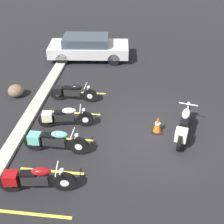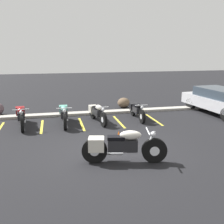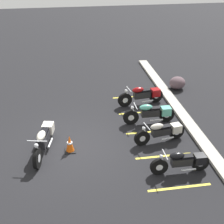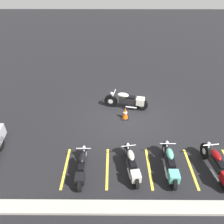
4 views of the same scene
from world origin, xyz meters
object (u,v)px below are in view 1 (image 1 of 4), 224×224
object	(u,v)px
parked_bike_3	(71,92)
car_silver	(88,47)
parked_bike_2	(63,117)
motorcycle_cream_featured	(184,125)
parked_bike_1	(53,141)
parked_bike_0	(33,179)
landscape_rock_0	(16,91)
traffic_cone	(158,125)

from	to	relation	value
parked_bike_3	car_silver	bearing A→B (deg)	91.68
parked_bike_2	parked_bike_3	world-z (taller)	parked_bike_2
motorcycle_cream_featured	parked_bike_1	world-z (taller)	motorcycle_cream_featured
parked_bike_1	car_silver	xyz separation A→B (m)	(7.86, 0.22, 0.21)
motorcycle_cream_featured	car_silver	size ratio (longest dim) A/B	0.54
parked_bike_2	car_silver	distance (m)	6.40
parked_bike_0	car_silver	distance (m)	9.67
parked_bike_3	landscape_rock_0	world-z (taller)	parked_bike_3
parked_bike_0	landscape_rock_0	bearing A→B (deg)	108.38
parked_bike_2	car_silver	xyz separation A→B (m)	(6.39, 0.20, 0.24)
landscape_rock_0	traffic_cone	world-z (taller)	traffic_cone
parked_bike_1	parked_bike_3	bearing A→B (deg)	93.01
parked_bike_3	car_silver	world-z (taller)	car_silver
parked_bike_1	landscape_rock_0	xyz separation A→B (m)	(3.44, 2.67, -0.19)
motorcycle_cream_featured	parked_bike_2	distance (m)	4.51
parked_bike_1	landscape_rock_0	bearing A→B (deg)	128.32
parked_bike_1	parked_bike_2	xyz separation A→B (m)	(1.47, 0.02, -0.03)
motorcycle_cream_featured	landscape_rock_0	distance (m)	7.46
motorcycle_cream_featured	parked_bike_0	size ratio (longest dim) A/B	1.06
parked_bike_0	parked_bike_1	size ratio (longest dim) A/B	1.01
parked_bike_0	traffic_cone	world-z (taller)	parked_bike_0
car_silver	landscape_rock_0	bearing A→B (deg)	-124.54
parked_bike_1	landscape_rock_0	distance (m)	4.36
landscape_rock_0	parked_bike_2	bearing A→B (deg)	-126.56
traffic_cone	parked_bike_2	bearing A→B (deg)	91.59
motorcycle_cream_featured	parked_bike_1	size ratio (longest dim) A/B	1.08
parked_bike_0	parked_bike_3	distance (m)	5.19
parked_bike_2	traffic_cone	distance (m)	3.59
motorcycle_cream_featured	parked_bike_3	size ratio (longest dim) A/B	1.18
parked_bike_0	car_silver	xyz separation A→B (m)	(9.67, 0.14, 0.20)
parked_bike_1	car_silver	bearing A→B (deg)	92.10
parked_bike_1	motorcycle_cream_featured	bearing A→B (deg)	17.55
parked_bike_3	parked_bike_2	bearing A→B (deg)	-85.34
parked_bike_3	motorcycle_cream_featured	bearing A→B (deg)	-22.65
parked_bike_3	traffic_cone	distance (m)	4.14
parked_bike_1	parked_bike_2	size ratio (longest dim) A/B	1.07
motorcycle_cream_featured	landscape_rock_0	bearing A→B (deg)	86.16
motorcycle_cream_featured	parked_bike_1	xyz separation A→B (m)	(-1.38, 4.49, -0.04)
parked_bike_1	landscape_rock_0	world-z (taller)	parked_bike_1
parked_bike_1	car_silver	world-z (taller)	car_silver
parked_bike_3	landscape_rock_0	bearing A→B (deg)	179.56
motorcycle_cream_featured	landscape_rock_0	world-z (taller)	motorcycle_cream_featured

